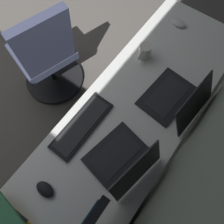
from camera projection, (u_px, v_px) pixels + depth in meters
desk at (119, 135)px, 1.30m from camera, size 2.17×0.63×0.73m
drawer_pedestal at (90, 191)px, 1.48m from camera, size 0.40×0.51×0.69m
laptop_leftmost at (177, 99)px, 1.26m from camera, size 0.36×0.35×0.22m
laptop_left at (124, 161)px, 1.13m from camera, size 0.36×0.34×0.22m
keyboard_main at (82, 126)px, 1.24m from camera, size 0.42×0.14×0.02m
mouse_main at (178, 23)px, 1.52m from camera, size 0.06×0.10×0.03m
mouse_spare at (45, 189)px, 1.11m from camera, size 0.06×0.10×0.03m
coffee_mug at (145, 51)px, 1.39m from camera, size 0.12×0.08×0.10m
office_chair at (47, 58)px, 1.76m from camera, size 0.56×0.60×0.97m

